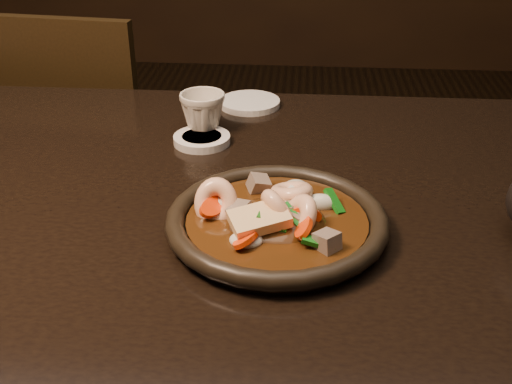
# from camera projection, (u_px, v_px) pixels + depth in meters

# --- Properties ---
(table) EXTENTS (1.60, 0.90, 0.75)m
(table) POSITION_uv_depth(u_px,v_px,m) (98.00, 228.00, 1.05)
(table) COLOR black
(table) RESTS_ON floor
(chair) EXTENTS (0.46, 0.46, 0.88)m
(chair) POSITION_uv_depth(u_px,v_px,m) (90.00, 156.00, 1.74)
(chair) COLOR black
(chair) RESTS_ON floor
(plate) EXTENTS (0.31, 0.31, 0.03)m
(plate) POSITION_uv_depth(u_px,v_px,m) (277.00, 222.00, 0.89)
(plate) COLOR black
(plate) RESTS_ON table
(stirfry) EXTENTS (0.22, 0.20, 0.07)m
(stirfry) POSITION_uv_depth(u_px,v_px,m) (274.00, 216.00, 0.89)
(stirfry) COLOR #321B09
(stirfry) RESTS_ON plate
(soy_dish) EXTENTS (0.10, 0.10, 0.01)m
(soy_dish) POSITION_uv_depth(u_px,v_px,m) (202.00, 139.00, 1.16)
(soy_dish) COLOR silver
(soy_dish) RESTS_ON table
(saucer_right) EXTENTS (0.12, 0.12, 0.01)m
(saucer_right) POSITION_uv_depth(u_px,v_px,m) (250.00, 103.00, 1.32)
(saucer_right) COLOR silver
(saucer_right) RESTS_ON table
(tea_cup) EXTENTS (0.10, 0.10, 0.08)m
(tea_cup) POSITION_uv_depth(u_px,v_px,m) (203.00, 112.00, 1.18)
(tea_cup) COLOR beige
(tea_cup) RESTS_ON table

